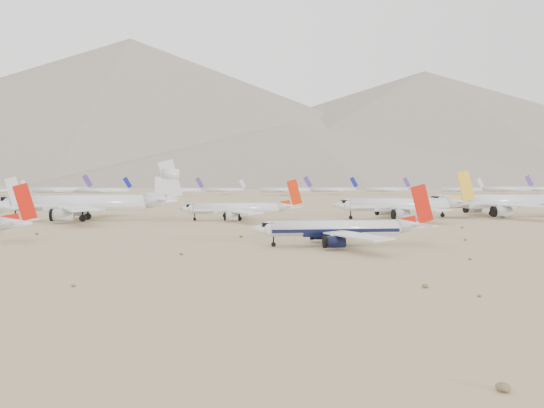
# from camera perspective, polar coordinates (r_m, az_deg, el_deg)

# --- Properties ---
(ground) EXTENTS (7000.00, 7000.00, 0.00)m
(ground) POSITION_cam_1_polar(r_m,az_deg,el_deg) (129.15, 10.64, -4.11)
(ground) COLOR #907754
(ground) RESTS_ON ground
(main_airliner) EXTENTS (40.22, 39.28, 14.19)m
(main_airliner) POSITION_cam_1_polar(r_m,az_deg,el_deg) (122.15, 7.61, -2.65)
(main_airliner) COLOR silver
(main_airliner) RESTS_ON ground
(row2_navy_widebody) EXTENTS (58.97, 57.67, 20.98)m
(row2_navy_widebody) POSITION_cam_1_polar(r_m,az_deg,el_deg) (226.21, 23.26, 0.22)
(row2_navy_widebody) COLOR silver
(row2_navy_widebody) RESTS_ON ground
(row2_gold_tail) EXTENTS (51.50, 50.37, 18.34)m
(row2_gold_tail) POSITION_cam_1_polar(r_m,az_deg,el_deg) (203.33, 14.00, -0.12)
(row2_gold_tail) COLOR silver
(row2_gold_tail) RESTS_ON ground
(row2_orange_tail) EXTENTS (41.86, 40.95, 14.93)m
(row2_orange_tail) POSITION_cam_1_polar(r_m,az_deg,el_deg) (191.41, -3.39, -0.50)
(row2_orange_tail) COLOR silver
(row2_orange_tail) RESTS_ON ground
(row2_white_trijet) EXTENTS (62.64, 61.22, 22.20)m
(row2_white_trijet) POSITION_cam_1_polar(r_m,az_deg,el_deg) (200.38, -19.01, 0.13)
(row2_white_trijet) COLOR silver
(row2_white_trijet) RESTS_ON ground
(distant_storage_row) EXTENTS (630.60, 60.94, 15.33)m
(distant_storage_row) POSITION_cam_1_polar(r_m,az_deg,el_deg) (456.96, 4.12, 1.55)
(distant_storage_row) COLOR silver
(distant_storage_row) RESTS_ON ground
(mountain_range) EXTENTS (7354.00, 3024.00, 470.00)m
(mountain_range) POSITION_cam_1_polar(r_m,az_deg,el_deg) (1782.28, -3.09, 8.61)
(mountain_range) COLOR slate
(mountain_range) RESTS_ON ground
(foothills) EXTENTS (4637.50, 1395.00, 155.00)m
(foothills) POSITION_cam_1_polar(r_m,az_deg,el_deg) (1347.51, 18.29, 5.03)
(foothills) COLOR slate
(foothills) RESTS_ON ground
(desert_scrub) EXTENTS (261.14, 121.67, 0.63)m
(desert_scrub) POSITION_cam_1_polar(r_m,az_deg,el_deg) (97.41, 16.00, -6.32)
(desert_scrub) COLOR brown
(desert_scrub) RESTS_ON ground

